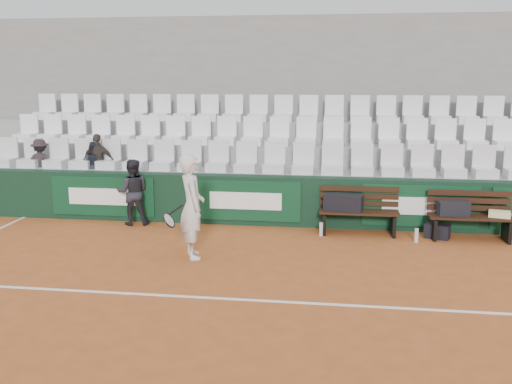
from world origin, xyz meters
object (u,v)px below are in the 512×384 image
Objects in this scene: tennis_player at (192,206)px; spectator_a at (39,143)px; sports_bag_left at (343,203)px; sports_bag_ground at (437,231)px; ball_kid at (133,192)px; spectator_b at (97,141)px; sports_bag_right at (453,208)px; spectator_c at (93,144)px; bench_left at (359,222)px; water_bottle_near at (321,229)px; bench_right at (470,228)px; water_bottle_far at (416,235)px.

spectator_a reaches higher than tennis_player.
sports_bag_left is 1.81m from sports_bag_ground.
ball_kid is (-5.95, 0.18, 0.54)m from sports_bag_ground.
sports_bag_right is at bearing 169.46° from spectator_b.
tennis_player reaches higher than sports_bag_ground.
spectator_a is 1.04× the size of spectator_c.
sports_bag_left is 5.55m from spectator_c.
spectator_b is at bearing -52.26° from ball_kid.
spectator_b reaches higher than spectator_c.
bench_left is at bearing 32.93° from tennis_player.
spectator_c reaches higher than water_bottle_near.
sports_bag_right is 2.16× the size of water_bottle_near.
spectator_b reaches higher than bench_left.
bench_left is 7.11m from spectator_a.
bench_left is at bearing 176.55° from bench_right.
tennis_player is 1.29× the size of ball_kid.
bench_right is at bearing -4.94° from sports_bag_right.
bench_right is 1.26× the size of spectator_b.
bench_right is 1.41× the size of spectator_a.
sports_bag_left is at bearing 29.81° from water_bottle_near.
water_bottle_near is 1.74m from water_bottle_far.
bench_right is 1.46× the size of spectator_c.
sports_bag_right is 0.55× the size of spectator_c.
sports_bag_ground is 0.25× the size of tennis_player.
bench_right reaches higher than sports_bag_ground.
bench_right is 5.84× the size of water_bottle_far.
sports_bag_ground is at bearing -3.66° from bench_left.
spectator_c is at bearing 170.43° from bench_left.
bench_right is (2.02, -0.12, 0.00)m from bench_left.
spectator_a is (-6.92, 0.96, 1.31)m from bench_left.
water_bottle_near is 2.72m from tennis_player.
bench_left is 3.40× the size of sports_bag_ground.
bench_left is 5.84× the size of water_bottle_far.
water_bottle_far is (1.32, -0.43, -0.48)m from sports_bag_left.
tennis_player is (-2.50, -1.81, 0.26)m from sports_bag_left.
spectator_a reaches higher than bench_right.
spectator_a is at bearing -2.30° from spectator_b.
water_bottle_near is at bearing 163.90° from spectator_b.
bench_left is 0.75m from water_bottle_near.
sports_bag_ground reaches higher than water_bottle_near.
spectator_a is (-7.94, 1.39, 1.40)m from water_bottle_far.
sports_bag_left is 0.60× the size of spectator_b.
tennis_player reaches higher than ball_kid.
bench_right is at bearing -2.92° from sports_bag_left.
sports_bag_ground is at bearing 165.41° from ball_kid.
tennis_player is (-3.82, -1.38, 0.74)m from water_bottle_far.
spectator_b is 1.16× the size of spectator_c.
water_bottle_far is (-0.42, -0.34, -0.01)m from sports_bag_ground.
water_bottle_far is at bearing 175.84° from spectator_c.
water_bottle_far is 6.99m from spectator_c.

